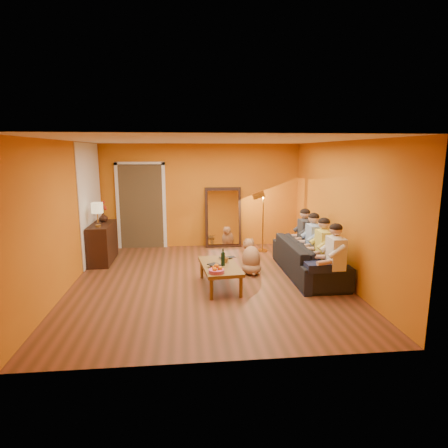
{
  "coord_description": "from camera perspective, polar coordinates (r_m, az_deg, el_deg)",
  "views": [
    {
      "loc": [
        -0.4,
        -6.71,
        2.41
      ],
      "look_at": [
        0.35,
        0.5,
        1.0
      ],
      "focal_mm": 30.0,
      "sensor_mm": 36.0,
      "label": 1
    }
  ],
  "objects": [
    {
      "name": "sideboard",
      "position": [
        8.69,
        -18.02,
        -2.74
      ],
      "size": [
        0.44,
        1.18,
        0.85
      ],
      "primitive_type": "cube",
      "color": "black",
      "rests_on": "floor"
    },
    {
      "name": "vase",
      "position": [
        8.83,
        -17.89,
        0.98
      ],
      "size": [
        0.2,
        0.2,
        0.21
      ],
      "primitive_type": "imported",
      "color": "black",
      "rests_on": "sideboard"
    },
    {
      "name": "person_mid_left",
      "position": [
        7.18,
        14.94,
        -3.9
      ],
      "size": [
        0.7,
        0.44,
        1.22
      ],
      "primitive_type": null,
      "color": "gold",
      "rests_on": "sofa"
    },
    {
      "name": "door_header",
      "position": [
        9.49,
        -12.75,
        9.0
      ],
      "size": [
        1.22,
        0.06,
        0.08
      ],
      "primitive_type": "cube",
      "color": "white",
      "rests_on": "wall_back"
    },
    {
      "name": "person_mid_right",
      "position": [
        7.68,
        13.5,
        -2.86
      ],
      "size": [
        0.7,
        0.44,
        1.22
      ],
      "primitive_type": null,
      "color": "#88A7D2",
      "rests_on": "sofa"
    },
    {
      "name": "book_mid",
      "position": [
        6.51,
        -1.97,
        -6.51
      ],
      "size": [
        0.19,
        0.25,
        0.02
      ],
      "primitive_type": "imported",
      "rotation": [
        0.0,
        0.0,
        -0.09
      ],
      "color": "#A12312",
      "rests_on": "book_lower"
    },
    {
      "name": "fruit_bowl",
      "position": [
        6.26,
        -1.16,
        -6.77
      ],
      "size": [
        0.26,
        0.26,
        0.16
      ],
      "primitive_type": null,
      "color": "#C14470",
      "rests_on": "coffee_table"
    },
    {
      "name": "person_far_left",
      "position": [
        6.69,
        16.61,
        -5.08
      ],
      "size": [
        0.7,
        0.44,
        1.22
      ],
      "primitive_type": null,
      "color": "beige",
      "rests_on": "sofa"
    },
    {
      "name": "table_lamp",
      "position": [
        8.27,
        -18.72,
        1.35
      ],
      "size": [
        0.24,
        0.24,
        0.51
      ],
      "primitive_type": null,
      "color": "beige",
      "rests_on": "sideboard"
    },
    {
      "name": "white_accent",
      "position": [
        8.78,
        -19.65,
        3.11
      ],
      "size": [
        0.02,
        1.9,
        2.58
      ],
      "primitive_type": "cube",
      "color": "white",
      "rests_on": "wall_left"
    },
    {
      "name": "dog",
      "position": [
        7.53,
        4.17,
        -4.87
      ],
      "size": [
        0.51,
        0.67,
        0.71
      ],
      "primitive_type": null,
      "rotation": [
        0.0,
        0.0,
        0.23
      ],
      "color": "#9E6747",
      "rests_on": "floor"
    },
    {
      "name": "sofa",
      "position": [
        7.61,
        12.73,
        -5.08
      ],
      "size": [
        2.3,
        0.9,
        0.67
      ],
      "primitive_type": "imported",
      "rotation": [
        0.0,
        0.0,
        1.57
      ],
      "color": "black",
      "rests_on": "floor"
    },
    {
      "name": "coffee_table",
      "position": [
        6.78,
        -0.62,
        -7.92
      ],
      "size": [
        0.74,
        1.27,
        0.42
      ],
      "primitive_type": null,
      "rotation": [
        0.0,
        0.0,
        0.1
      ],
      "color": "brown",
      "rests_on": "floor"
    },
    {
      "name": "laptop",
      "position": [
        7.06,
        0.57,
        -5.25
      ],
      "size": [
        0.33,
        0.24,
        0.02
      ],
      "primitive_type": "imported",
      "rotation": [
        0.0,
        0.0,
        0.15
      ],
      "color": "black",
      "rests_on": "coffee_table"
    },
    {
      "name": "room_shell",
      "position": [
        7.18,
        -2.68,
        2.1
      ],
      "size": [
        5.0,
        5.5,
        2.6
      ],
      "color": "brown",
      "rests_on": "ground"
    },
    {
      "name": "book_lower",
      "position": [
        6.51,
        -2.05,
        -6.7
      ],
      "size": [
        0.17,
        0.22,
        0.02
      ],
      "primitive_type": "imported",
      "rotation": [
        0.0,
        0.0,
        0.0
      ],
      "color": "black",
      "rests_on": "coffee_table"
    },
    {
      "name": "doorway_recess",
      "position": [
        9.7,
        -12.41,
        2.69
      ],
      "size": [
        1.06,
        0.3,
        2.1
      ],
      "primitive_type": "cube",
      "color": "#3F2D19",
      "rests_on": "floor"
    },
    {
      "name": "mirror_frame",
      "position": [
        9.53,
        -0.13,
        1.04
      ],
      "size": [
        0.92,
        0.27,
        1.51
      ],
      "primitive_type": "cube",
      "rotation": [
        -0.14,
        0.0,
        0.0
      ],
      "color": "black",
      "rests_on": "floor"
    },
    {
      "name": "floor_lamp",
      "position": [
        9.09,
        5.96,
        0.24
      ],
      "size": [
        0.33,
        0.28,
        1.44
      ],
      "primitive_type": null,
      "rotation": [
        0.0,
        0.0,
        -0.14
      ],
      "color": "#BA8E36",
      "rests_on": "floor"
    },
    {
      "name": "flowers",
      "position": [
        8.79,
        -17.99,
        2.62
      ],
      "size": [
        0.17,
        0.17,
        0.48
      ],
      "primitive_type": null,
      "color": "#A12312",
      "rests_on": "vase"
    },
    {
      "name": "tumbler",
      "position": [
        6.83,
        0.29,
        -5.52
      ],
      "size": [
        0.12,
        0.12,
        0.09
      ],
      "primitive_type": "imported",
      "rotation": [
        0.0,
        0.0,
        0.26
      ],
      "color": "#B27F3F",
      "rests_on": "coffee_table"
    },
    {
      "name": "book_upper",
      "position": [
        6.49,
        -2.05,
        -6.4
      ],
      "size": [
        0.27,
        0.28,
        0.02
      ],
      "primitive_type": "imported",
      "rotation": [
        0.0,
        0.0,
        0.6
      ],
      "color": "black",
      "rests_on": "book_mid"
    },
    {
      "name": "wine_bottle",
      "position": [
        6.63,
        -0.16,
        -5.06
      ],
      "size": [
        0.07,
        0.07,
        0.31
      ],
      "primitive_type": "cylinder",
      "color": "black",
      "rests_on": "coffee_table"
    },
    {
      "name": "door_jamb_right",
      "position": [
        9.53,
        -9.08,
        2.67
      ],
      "size": [
        0.08,
        0.06,
        2.2
      ],
      "primitive_type": "cube",
      "color": "white",
      "rests_on": "wall_back"
    },
    {
      "name": "door_jamb_left",
      "position": [
        9.66,
        -15.85,
        2.5
      ],
      "size": [
        0.08,
        0.06,
        2.2
      ],
      "primitive_type": "cube",
      "color": "white",
      "rests_on": "wall_back"
    },
    {
      "name": "mirror_glass",
      "position": [
        9.49,
        -0.1,
        1.0
      ],
      "size": [
        0.78,
        0.21,
        1.35
      ],
      "primitive_type": "cube",
      "rotation": [
        -0.14,
        0.0,
        0.0
      ],
      "color": "white",
      "rests_on": "mirror_frame"
    },
    {
      "name": "person_far_right",
      "position": [
        8.18,
        12.23,
        -1.95
      ],
      "size": [
        0.7,
        0.44,
        1.22
      ],
      "primitive_type": null,
      "color": "#303035",
      "rests_on": "sofa"
    }
  ]
}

